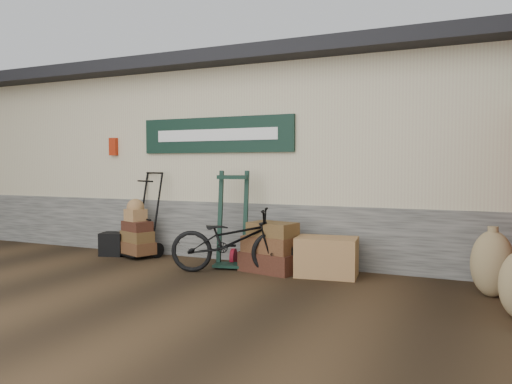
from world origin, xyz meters
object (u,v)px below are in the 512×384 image
at_px(wicker_hamper, 327,257).
at_px(bicycle, 232,237).
at_px(suitcase_stack, 271,246).
at_px(black_trunk, 113,244).
at_px(porter_trolley, 146,213).
at_px(green_barrow, 232,219).

bearing_deg(wicker_hamper, bicycle, -164.60).
bearing_deg(suitcase_stack, bicycle, -145.78).
height_order(suitcase_stack, black_trunk, suitcase_stack).
xyz_separation_m(porter_trolley, black_trunk, (-0.54, -0.16, -0.51)).
relative_size(wicker_hamper, black_trunk, 2.12).
bearing_deg(wicker_hamper, black_trunk, 179.14).
bearing_deg(black_trunk, green_barrow, -0.15).
relative_size(black_trunk, bicycle, 0.22).
bearing_deg(bicycle, black_trunk, 63.61).
xyz_separation_m(wicker_hamper, bicycle, (-1.25, -0.34, 0.24)).
relative_size(porter_trolley, bicycle, 0.82).
xyz_separation_m(green_barrow, bicycle, (0.20, -0.39, -0.20)).
xyz_separation_m(suitcase_stack, bicycle, (-0.45, -0.31, 0.15)).
bearing_deg(porter_trolley, green_barrow, 15.97).
bearing_deg(wicker_hamper, green_barrow, 178.05).
xyz_separation_m(green_barrow, wicker_hamper, (1.44, -0.05, -0.44)).
bearing_deg(wicker_hamper, porter_trolley, 176.06).
relative_size(porter_trolley, green_barrow, 1.00).
bearing_deg(black_trunk, wicker_hamper, -0.86).
distance_m(porter_trolley, suitcase_stack, 2.34).
relative_size(green_barrow, black_trunk, 3.71).
height_order(suitcase_stack, wicker_hamper, suitcase_stack).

